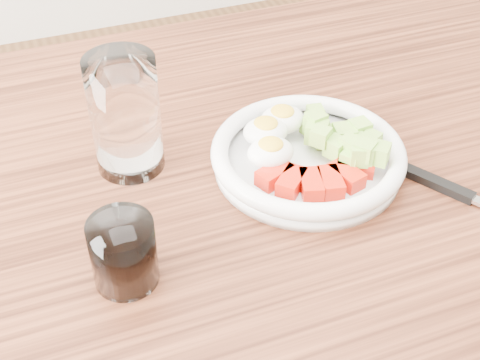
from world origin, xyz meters
name	(u,v)px	position (x,y,z in m)	size (l,w,h in m)	color
dining_table	(251,265)	(0.00, 0.00, 0.67)	(1.50, 0.90, 0.77)	brown
bowl	(308,153)	(0.09, 0.04, 0.79)	(0.23, 0.23, 0.06)	white
fork	(454,191)	(0.22, -0.07, 0.78)	(0.13, 0.20, 0.01)	black
water_glass	(125,115)	(-0.11, 0.12, 0.84)	(0.08, 0.08, 0.14)	white
coffee_glass	(124,253)	(-0.16, -0.06, 0.81)	(0.06, 0.06, 0.07)	white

